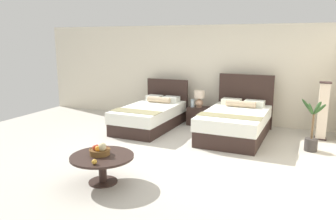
{
  "coord_description": "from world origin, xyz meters",
  "views": [
    {
      "loc": [
        2.47,
        -5.63,
        2.18
      ],
      "look_at": [
        -0.1,
        0.47,
        0.77
      ],
      "focal_mm": 35.38,
      "sensor_mm": 36.0,
      "label": 1
    }
  ],
  "objects_px": {
    "bed_near_corner": "(236,122)",
    "table_lamp": "(199,97)",
    "vase": "(192,103)",
    "potted_palm": "(312,134)",
    "nightstand": "(199,116)",
    "loose_apple": "(94,162)",
    "bed_near_window": "(151,116)",
    "coffee_table": "(102,161)",
    "fruit_bowl": "(100,150)",
    "floor_lamp_corner": "(323,111)"
  },
  "relations": [
    {
      "from": "bed_near_corner",
      "to": "fruit_bowl",
      "type": "xyz_separation_m",
      "value": [
        -1.44,
        -3.23,
        0.17
      ]
    },
    {
      "from": "nightstand",
      "to": "bed_near_corner",
      "type": "bearing_deg",
      "value": -34.68
    },
    {
      "from": "bed_near_window",
      "to": "fruit_bowl",
      "type": "relative_size",
      "value": 6.74
    },
    {
      "from": "potted_palm",
      "to": "floor_lamp_corner",
      "type": "bearing_deg",
      "value": 77.97
    },
    {
      "from": "bed_near_window",
      "to": "bed_near_corner",
      "type": "relative_size",
      "value": 1.0
    },
    {
      "from": "bed_near_corner",
      "to": "table_lamp",
      "type": "height_order",
      "value": "bed_near_corner"
    },
    {
      "from": "table_lamp",
      "to": "potted_palm",
      "type": "height_order",
      "value": "potted_palm"
    },
    {
      "from": "loose_apple",
      "to": "nightstand",
      "type": "bearing_deg",
      "value": 87.81
    },
    {
      "from": "nightstand",
      "to": "table_lamp",
      "type": "xyz_separation_m",
      "value": [
        0.0,
        0.02,
        0.48
      ]
    },
    {
      "from": "vase",
      "to": "coffee_table",
      "type": "bearing_deg",
      "value": -91.62
    },
    {
      "from": "table_lamp",
      "to": "vase",
      "type": "bearing_deg",
      "value": -159.8
    },
    {
      "from": "nightstand",
      "to": "loose_apple",
      "type": "relative_size",
      "value": 7.05
    },
    {
      "from": "vase",
      "to": "fruit_bowl",
      "type": "relative_size",
      "value": 0.62
    },
    {
      "from": "bed_near_corner",
      "to": "vase",
      "type": "height_order",
      "value": "bed_near_corner"
    },
    {
      "from": "coffee_table",
      "to": "vase",
      "type": "bearing_deg",
      "value": 88.38
    },
    {
      "from": "bed_near_corner",
      "to": "vase",
      "type": "bearing_deg",
      "value": 150.21
    },
    {
      "from": "bed_near_corner",
      "to": "loose_apple",
      "type": "relative_size",
      "value": 28.58
    },
    {
      "from": "coffee_table",
      "to": "potted_palm",
      "type": "relative_size",
      "value": 0.92
    },
    {
      "from": "table_lamp",
      "to": "fruit_bowl",
      "type": "xyz_separation_m",
      "value": [
        -0.32,
        -4.02,
        -0.2
      ]
    },
    {
      "from": "fruit_bowl",
      "to": "loose_apple",
      "type": "bearing_deg",
      "value": -67.33
    },
    {
      "from": "floor_lamp_corner",
      "to": "potted_palm",
      "type": "height_order",
      "value": "floor_lamp_corner"
    },
    {
      "from": "bed_near_corner",
      "to": "loose_apple",
      "type": "distance_m",
      "value": 3.83
    },
    {
      "from": "bed_near_window",
      "to": "vase",
      "type": "distance_m",
      "value": 1.15
    },
    {
      "from": "vase",
      "to": "loose_apple",
      "type": "distance_m",
      "value": 4.33
    },
    {
      "from": "bed_near_corner",
      "to": "nightstand",
      "type": "bearing_deg",
      "value": 145.32
    },
    {
      "from": "table_lamp",
      "to": "floor_lamp_corner",
      "type": "distance_m",
      "value": 2.91
    },
    {
      "from": "bed_near_corner",
      "to": "fruit_bowl",
      "type": "relative_size",
      "value": 6.73
    },
    {
      "from": "bed_near_corner",
      "to": "potted_palm",
      "type": "height_order",
      "value": "bed_near_corner"
    },
    {
      "from": "bed_near_corner",
      "to": "table_lamp",
      "type": "xyz_separation_m",
      "value": [
        -1.12,
        0.79,
        0.37
      ]
    },
    {
      "from": "potted_palm",
      "to": "nightstand",
      "type": "bearing_deg",
      "value": 157.1
    },
    {
      "from": "coffee_table",
      "to": "floor_lamp_corner",
      "type": "relative_size",
      "value": 0.76
    },
    {
      "from": "table_lamp",
      "to": "fruit_bowl",
      "type": "height_order",
      "value": "table_lamp"
    },
    {
      "from": "nightstand",
      "to": "bed_near_window",
      "type": "bearing_deg",
      "value": -142.54
    },
    {
      "from": "coffee_table",
      "to": "loose_apple",
      "type": "bearing_deg",
      "value": -72.75
    },
    {
      "from": "bed_near_window",
      "to": "potted_palm",
      "type": "height_order",
      "value": "bed_near_window"
    },
    {
      "from": "bed_near_corner",
      "to": "floor_lamp_corner",
      "type": "xyz_separation_m",
      "value": [
        1.79,
        0.59,
        0.3
      ]
    },
    {
      "from": "bed_near_window",
      "to": "fruit_bowl",
      "type": "height_order",
      "value": "bed_near_window"
    },
    {
      "from": "bed_near_corner",
      "to": "potted_palm",
      "type": "xyz_separation_m",
      "value": [
        1.58,
        -0.37,
        0.01
      ]
    },
    {
      "from": "coffee_table",
      "to": "bed_near_window",
      "type": "bearing_deg",
      "value": 102.79
    },
    {
      "from": "table_lamp",
      "to": "floor_lamp_corner",
      "type": "relative_size",
      "value": 0.34
    },
    {
      "from": "bed_near_window",
      "to": "coffee_table",
      "type": "relative_size",
      "value": 2.26
    },
    {
      "from": "bed_near_window",
      "to": "floor_lamp_corner",
      "type": "bearing_deg",
      "value": 8.66
    },
    {
      "from": "bed_near_window",
      "to": "coffee_table",
      "type": "xyz_separation_m",
      "value": [
        0.74,
        -3.25,
        0.04
      ]
    },
    {
      "from": "vase",
      "to": "floor_lamp_corner",
      "type": "height_order",
      "value": "floor_lamp_corner"
    },
    {
      "from": "fruit_bowl",
      "to": "loose_apple",
      "type": "relative_size",
      "value": 4.25
    },
    {
      "from": "vase",
      "to": "potted_palm",
      "type": "distance_m",
      "value": 3.07
    },
    {
      "from": "fruit_bowl",
      "to": "potted_palm",
      "type": "height_order",
      "value": "potted_palm"
    },
    {
      "from": "coffee_table",
      "to": "fruit_bowl",
      "type": "height_order",
      "value": "fruit_bowl"
    },
    {
      "from": "loose_apple",
      "to": "potted_palm",
      "type": "bearing_deg",
      "value": 48.44
    },
    {
      "from": "coffee_table",
      "to": "potted_palm",
      "type": "bearing_deg",
      "value": 44.09
    }
  ]
}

